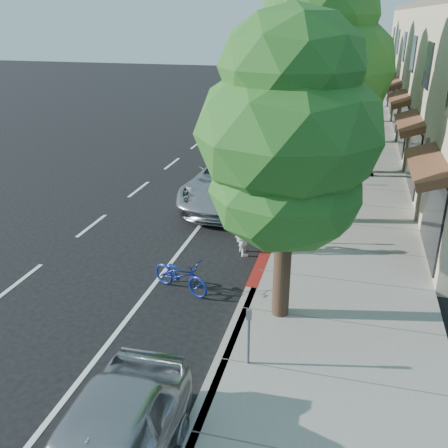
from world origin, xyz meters
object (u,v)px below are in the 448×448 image
(dark_sedan, at_px, (262,142))
(street_tree_2, at_px, (328,70))
(street_tree_3, at_px, (335,56))
(white_pickup, at_px, (302,113))
(pedestrian, at_px, (365,154))
(bicycle, at_px, (181,275))
(silver_suv, at_px, (233,181))
(street_tree_1, at_px, (316,72))
(street_tree_4, at_px, (340,56))
(street_tree_0, at_px, (289,138))
(dark_suv_far, at_px, (307,110))
(cyclist, at_px, (244,224))
(street_tree_5, at_px, (344,43))

(dark_sedan, bearing_deg, street_tree_2, -29.09)
(street_tree_3, height_order, dark_sedan, street_tree_3)
(white_pickup, distance_m, pedestrian, 11.70)
(bicycle, distance_m, silver_suv, 6.87)
(white_pickup, bearing_deg, street_tree_1, -81.59)
(silver_suv, bearing_deg, street_tree_4, 81.48)
(bicycle, xyz_separation_m, pedestrian, (4.59, 11.27, 0.64))
(street_tree_0, height_order, dark_suv_far, street_tree_0)
(street_tree_3, relative_size, silver_suv, 1.25)
(street_tree_4, relative_size, bicycle, 3.91)
(dark_suv_far, distance_m, pedestrian, 12.16)
(bicycle, distance_m, white_pickup, 22.29)
(street_tree_2, relative_size, street_tree_4, 1.10)
(street_tree_0, relative_size, dark_sedan, 1.45)
(street_tree_2, distance_m, bicycle, 12.37)
(street_tree_1, bearing_deg, dark_suv_far, 95.90)
(street_tree_0, height_order, cyclist, street_tree_0)
(street_tree_2, xyz_separation_m, silver_suv, (-2.98, -4.50, -3.70))
(street_tree_4, height_order, street_tree_5, street_tree_5)
(dark_sedan, xyz_separation_m, pedestrian, (4.99, -2.24, 0.32))
(street_tree_1, bearing_deg, white_pickup, 96.93)
(silver_suv, bearing_deg, street_tree_2, 58.21)
(street_tree_2, xyz_separation_m, street_tree_4, (0.00, 12.00, -0.32))
(silver_suv, xyz_separation_m, pedestrian, (4.87, 4.42, 0.24))
(street_tree_3, relative_size, dark_suv_far, 1.54)
(street_tree_0, height_order, bicycle, street_tree_0)
(dark_sedan, distance_m, white_pickup, 8.83)
(street_tree_1, height_order, street_tree_5, street_tree_1)
(cyclist, bearing_deg, pedestrian, -49.01)
(cyclist, distance_m, white_pickup, 19.74)
(street_tree_0, relative_size, cyclist, 3.60)
(street_tree_5, bearing_deg, silver_suv, -97.54)
(street_tree_1, distance_m, street_tree_2, 6.02)
(street_tree_3, distance_m, street_tree_4, 6.02)
(cyclist, relative_size, bicycle, 1.09)
(silver_suv, bearing_deg, pedestrian, 43.97)
(bicycle, bearing_deg, street_tree_4, 15.58)
(street_tree_4, distance_m, silver_suv, 17.10)
(bicycle, height_order, silver_suv, silver_suv)
(dark_sedan, bearing_deg, silver_suv, -83.24)
(street_tree_4, relative_size, white_pickup, 1.32)
(dark_suv_far, bearing_deg, street_tree_1, -86.33)
(bicycle, xyz_separation_m, silver_suv, (-0.28, 6.85, 0.40))
(silver_suv, bearing_deg, street_tree_5, 84.18)
(silver_suv, xyz_separation_m, dark_sedan, (-0.12, 6.66, -0.08))
(dark_suv_far, bearing_deg, white_pickup, -115.50)
(street_tree_4, bearing_deg, bicycle, -96.60)
(street_tree_1, xyz_separation_m, dark_sedan, (-3.10, 8.16, -4.27))
(street_tree_0, distance_m, dark_sedan, 14.92)
(bicycle, bearing_deg, street_tree_0, -81.33)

